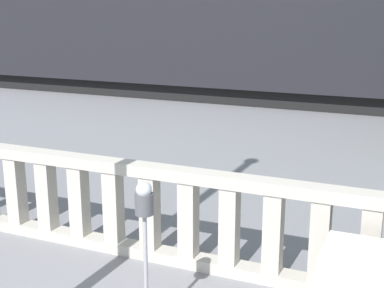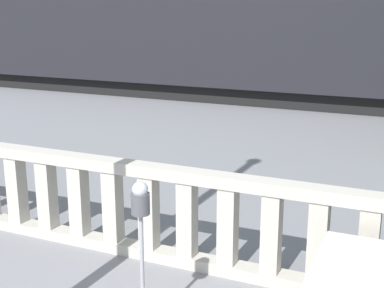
{
  "view_description": "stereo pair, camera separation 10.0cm",
  "coord_description": "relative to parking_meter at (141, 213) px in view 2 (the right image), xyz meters",
  "views": [
    {
      "loc": [
        2.6,
        -2.34,
        3.04
      ],
      "look_at": [
        -0.12,
        4.04,
        1.23
      ],
      "focal_mm": 50.0,
      "sensor_mm": 36.0,
      "label": 1
    },
    {
      "loc": [
        2.69,
        -2.3,
        3.04
      ],
      "look_at": [
        -0.12,
        4.04,
        1.23
      ],
      "focal_mm": 50.0,
      "sensor_mm": 36.0,
      "label": 2
    }
  ],
  "objects": [
    {
      "name": "balustrade",
      "position": [
        -0.43,
        1.4,
        -0.62
      ],
      "size": [
        16.39,
        0.24,
        1.21
      ],
      "color": "#BCB5A8",
      "rests_on": "ground"
    },
    {
      "name": "parking_meter",
      "position": [
        0.0,
        0.0,
        0.0
      ],
      "size": [
        0.17,
        0.17,
        1.52
      ],
      "color": "#99999E",
      "rests_on": "ground"
    },
    {
      "name": "train_near",
      "position": [
        0.64,
        12.85,
        0.55
      ],
      "size": [
        27.25,
        3.02,
        3.97
      ],
      "color": "black",
      "rests_on": "ground"
    }
  ]
}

